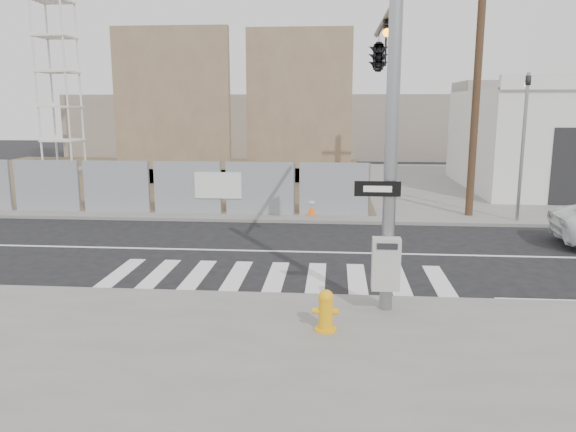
# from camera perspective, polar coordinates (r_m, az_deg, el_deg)

# --- Properties ---
(ground) EXTENTS (100.00, 100.00, 0.00)m
(ground) POSITION_cam_1_polar(r_m,az_deg,el_deg) (16.46, -0.30, -3.63)
(ground) COLOR black
(ground) RESTS_ON ground
(sidewalk_far) EXTENTS (50.00, 20.00, 0.12)m
(sidewalk_far) POSITION_cam_1_polar(r_m,az_deg,el_deg) (30.17, 2.06, 3.29)
(sidewalk_far) COLOR slate
(sidewalk_far) RESTS_ON ground
(signal_pole) EXTENTS (0.96, 5.87, 7.00)m
(signal_pole) POSITION_cam_1_polar(r_m,az_deg,el_deg) (13.86, 9.52, 13.39)
(signal_pole) COLOR gray
(signal_pole) RESTS_ON sidewalk_near
(far_signal_pole) EXTENTS (0.16, 0.20, 5.60)m
(far_signal_pole) POSITION_cam_1_polar(r_m,az_deg,el_deg) (21.50, 22.89, 8.38)
(far_signal_pole) COLOR gray
(far_signal_pole) RESTS_ON sidewalk_far
(chain_link_fence) EXTENTS (24.60, 0.04, 2.00)m
(chain_link_fence) POSITION_cam_1_polar(r_m,az_deg,el_deg) (23.97, -23.73, 2.84)
(chain_link_fence) COLOR gray
(chain_link_fence) RESTS_ON sidewalk_far
(concrete_wall_left) EXTENTS (6.00, 1.30, 8.00)m
(concrete_wall_left) POSITION_cam_1_polar(r_m,az_deg,el_deg) (30.14, -11.58, 9.40)
(concrete_wall_left) COLOR brown
(concrete_wall_left) RESTS_ON sidewalk_far
(concrete_wall_right) EXTENTS (5.50, 1.30, 8.00)m
(concrete_wall_right) POSITION_cam_1_polar(r_m,az_deg,el_deg) (30.00, 1.15, 9.61)
(concrete_wall_right) COLOR brown
(concrete_wall_right) RESTS_ON sidewalk_far
(crane_tower) EXTENTS (2.60, 2.60, 18.15)m
(crane_tower) POSITION_cam_1_polar(r_m,az_deg,el_deg) (37.04, -22.71, 17.85)
(crane_tower) COLOR slate
(crane_tower) RESTS_ON sidewalk_far
(utility_pole_right) EXTENTS (1.60, 0.28, 10.00)m
(utility_pole_right) POSITION_cam_1_polar(r_m,az_deg,el_deg) (21.97, 18.68, 13.22)
(utility_pole_right) COLOR #493122
(utility_pole_right) RESTS_ON sidewalk_far
(fire_hydrant) EXTENTS (0.50, 0.50, 0.78)m
(fire_hydrant) POSITION_cam_1_polar(r_m,az_deg,el_deg) (10.48, 3.86, -9.55)
(fire_hydrant) COLOR #F3A70D
(fire_hydrant) RESTS_ON sidewalk_near
(traffic_cone_c) EXTENTS (0.43, 0.43, 0.74)m
(traffic_cone_c) POSITION_cam_1_polar(r_m,az_deg,el_deg) (22.34, -11.89, 1.34)
(traffic_cone_c) COLOR #FF580D
(traffic_cone_c) RESTS_ON sidewalk_far
(traffic_cone_d) EXTENTS (0.42, 0.42, 0.77)m
(traffic_cone_d) POSITION_cam_1_polar(r_m,az_deg,el_deg) (21.28, 2.41, 1.13)
(traffic_cone_d) COLOR #FF5C0D
(traffic_cone_d) RESTS_ON sidewalk_far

